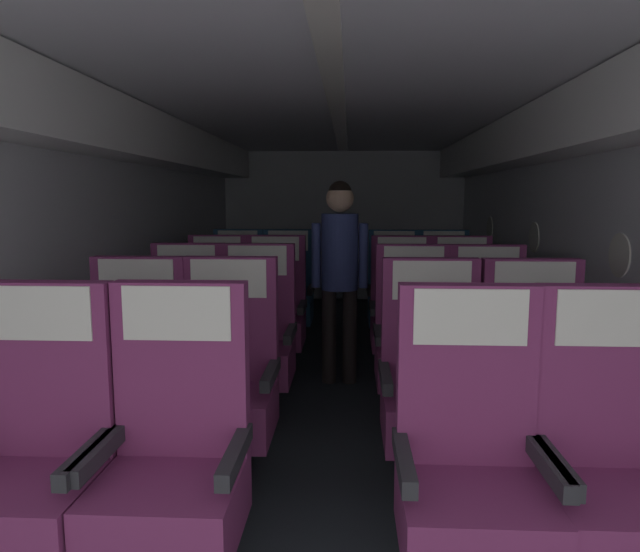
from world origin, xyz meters
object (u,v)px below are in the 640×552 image
seat_b_left_window (134,384)px  seat_c_left_aisle (256,342)px  seat_e_right_aisle (444,297)px  seat_c_right_aisle (488,345)px  seat_d_right_aisle (462,316)px  seat_c_left_window (185,340)px  seat_d_left_window (216,314)px  seat_d_left_aisle (275,314)px  seat_a_right_window (471,475)px  flight_attendant (340,261)px  seat_a_right_aisle (616,478)px  seat_b_right_window (432,389)px  seat_c_right_window (413,344)px  seat_b_right_aisle (535,391)px  seat_e_left_window (237,295)px  seat_e_right_window (394,297)px  seat_e_left_aisle (287,296)px  seat_a_left_aisle (174,466)px  seat_b_left_aisle (227,384)px  seat_d_right_window (402,316)px  seat_a_left_window (34,466)px

seat_b_left_window → seat_c_left_aisle: 1.02m
seat_e_right_aisle → seat_c_right_aisle: bearing=-90.1°
seat_d_right_aisle → seat_c_left_window: bearing=-156.1°
seat_d_left_window → seat_d_left_aisle: bearing=1.1°
seat_a_right_window → seat_b_left_window: size_ratio=1.00×
seat_c_right_aisle → seat_e_right_aisle: 1.83m
seat_c_right_aisle → seat_d_left_aisle: (-1.54, 0.93, 0.00)m
seat_a_right_window → flight_attendant: (-0.50, 2.43, 0.48)m
seat_a_right_aisle → seat_e_right_aisle: (-0.00, 3.62, 0.00)m
seat_c_right_aisle → seat_d_left_window: same height
seat_b_right_window → seat_c_right_window: 0.90m
seat_b_right_aisle → seat_e_left_window: 3.41m
seat_e_right_aisle → seat_e_right_window: same height
seat_c_left_window → seat_c_right_window: size_ratio=1.00×
seat_a_right_aisle → seat_e_right_aisle: 3.62m
seat_a_right_window → seat_e_left_aisle: same height
seat_e_right_window → seat_a_right_window: bearing=-90.1°
seat_a_left_aisle → seat_b_left_window: 1.02m
seat_b_left_window → seat_b_left_aisle: (0.49, 0.01, 0.00)m
seat_b_left_aisle → seat_c_right_aisle: size_ratio=1.00×
seat_c_right_aisle → seat_b_left_window: bearing=-156.2°
seat_c_left_aisle → seat_d_right_window: (1.05, 0.91, 0.00)m
flight_attendant → seat_a_left_aisle: bearing=-81.9°
seat_a_left_window → seat_c_right_window: size_ratio=1.00×
seat_d_right_aisle → seat_b_right_aisle: bearing=-89.6°
seat_e_right_window → seat_c_left_aisle: bearing=-120.2°
seat_d_left_aisle → seat_b_right_aisle: bearing=-49.7°
seat_a_right_window → seat_e_right_window: bearing=89.9°
seat_c_right_aisle → seat_e_left_aisle: same height
seat_e_left_window → seat_e_left_aisle: same height
seat_a_right_aisle → seat_b_left_aisle: 1.80m
seat_c_right_aisle → seat_b_right_aisle: bearing=-89.0°
seat_a_left_aisle → seat_b_left_aisle: same height
seat_a_left_aisle → seat_c_left_window: same height
seat_b_left_aisle → seat_e_right_window: (1.06, 2.70, 0.00)m
seat_b_left_aisle → seat_b_right_aisle: size_ratio=1.00×
seat_a_left_aisle → seat_d_right_window: bearing=68.8°
seat_b_right_window → flight_attendant: 1.67m
seat_c_right_window → seat_c_right_aisle: bearing=-0.7°
seat_b_left_window → seat_b_right_aisle: 2.04m
seat_c_left_window → flight_attendant: bearing=30.0°
seat_b_left_aisle → seat_b_left_window: bearing=-178.5°
seat_b_left_window → seat_c_right_aisle: bearing=23.8°
seat_a_right_window → seat_c_left_window: size_ratio=1.00×
seat_e_left_window → seat_e_right_window: 1.55m
seat_c_left_aisle → seat_c_right_aisle: same height
seat_c_left_aisle → seat_e_right_aisle: 2.39m
seat_b_left_aisle → seat_b_right_aisle: same height
seat_d_right_aisle → seat_c_right_window: bearing=-118.1°
flight_attendant → seat_d_right_aisle: bearing=37.6°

